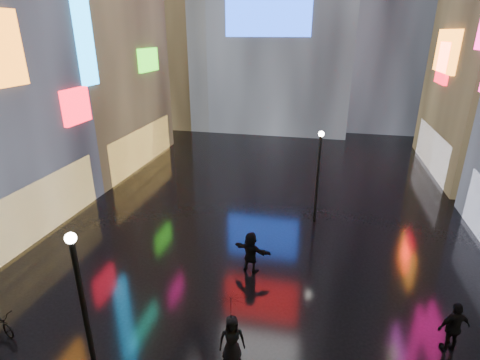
% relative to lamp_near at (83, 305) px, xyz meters
% --- Properties ---
extents(ground, '(140.00, 140.00, 0.00)m').
position_rel_lamp_near_xyz_m(ground, '(3.30, 12.99, -2.94)').
color(ground, black).
rests_on(ground, ground).
extents(building_left_far, '(10.28, 12.00, 22.00)m').
position_rel_lamp_near_xyz_m(building_left_far, '(-12.68, 18.99, 8.04)').
color(building_left_far, black).
rests_on(building_left_far, ground).
extents(tower_flank_left, '(10.00, 10.00, 26.00)m').
position_rel_lamp_near_xyz_m(tower_flank_left, '(-10.70, 34.99, 10.06)').
color(tower_flank_left, black).
rests_on(tower_flank_left, ground).
extents(lamp_near, '(0.30, 0.30, 5.20)m').
position_rel_lamp_near_xyz_m(lamp_near, '(0.00, 0.00, 0.00)').
color(lamp_near, black).
rests_on(lamp_near, ground).
extents(lamp_far, '(0.30, 0.30, 5.20)m').
position_rel_lamp_near_xyz_m(lamp_far, '(5.99, 12.06, 0.00)').
color(lamp_far, black).
rests_on(lamp_far, ground).
extents(pedestrian_3, '(1.19, 0.81, 1.87)m').
position_rel_lamp_near_xyz_m(pedestrian_3, '(10.76, 3.76, -2.01)').
color(pedestrian_3, black).
rests_on(pedestrian_3, ground).
extents(pedestrian_4, '(0.97, 0.79, 1.71)m').
position_rel_lamp_near_xyz_m(pedestrian_4, '(3.76, 1.75, -2.09)').
color(pedestrian_4, black).
rests_on(pedestrian_4, ground).
extents(pedestrian_5, '(1.85, 1.06, 1.90)m').
position_rel_lamp_near_xyz_m(pedestrian_5, '(3.40, 6.68, -1.99)').
color(pedestrian_5, black).
rests_on(pedestrian_5, ground).
extents(umbrella_2, '(1.23, 1.22, 0.82)m').
position_rel_lamp_near_xyz_m(umbrella_2, '(3.76, 1.75, -0.83)').
color(umbrella_2, black).
rests_on(umbrella_2, pedestrian_4).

